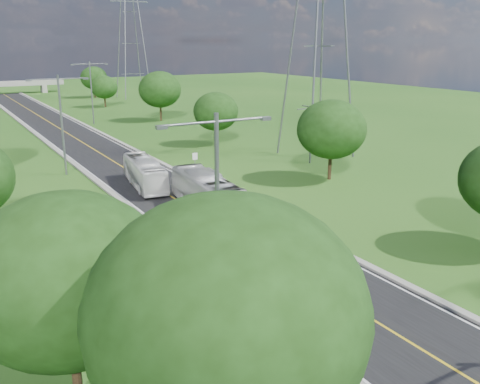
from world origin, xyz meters
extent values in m
plane|color=#235016|center=(0.00, 60.00, 0.00)|extent=(260.00, 260.00, 0.00)
cube|color=black|center=(0.00, 66.00, 0.03)|extent=(8.00, 150.00, 0.06)
cube|color=gray|center=(-4.25, 66.00, 0.11)|extent=(0.50, 150.00, 0.22)
cube|color=gray|center=(4.25, 66.00, 0.11)|extent=(0.50, 150.00, 0.22)
cylinder|color=slate|center=(5.20, 38.00, 1.20)|extent=(0.08, 0.08, 2.40)
cube|color=white|center=(5.20, 37.97, 2.00)|extent=(0.55, 0.04, 0.70)
cube|color=gray|center=(10.00, 140.00, 1.00)|extent=(1.20, 3.00, 2.00)
cube|color=gray|center=(0.00, 140.00, 2.60)|extent=(30.00, 3.00, 1.20)
cylinder|color=slate|center=(-6.00, 12.00, 5.00)|extent=(0.22, 0.22, 10.00)
cylinder|color=slate|center=(-7.40, 12.00, 9.60)|extent=(2.80, 0.12, 0.12)
cylinder|color=slate|center=(-4.60, 12.00, 9.60)|extent=(2.80, 0.12, 0.12)
cube|color=slate|center=(-8.70, 12.00, 9.55)|extent=(0.50, 0.25, 0.18)
cube|color=slate|center=(-3.30, 12.00, 9.55)|extent=(0.50, 0.25, 0.18)
cylinder|color=slate|center=(-6.00, 45.00, 5.00)|extent=(0.22, 0.22, 10.00)
cylinder|color=slate|center=(-7.40, 45.00, 9.60)|extent=(2.80, 0.12, 0.12)
cylinder|color=slate|center=(-4.60, 45.00, 9.60)|extent=(2.80, 0.12, 0.12)
cube|color=slate|center=(-8.70, 45.00, 9.55)|extent=(0.50, 0.25, 0.18)
cube|color=slate|center=(-3.30, 45.00, 9.55)|extent=(0.50, 0.25, 0.18)
cylinder|color=slate|center=(6.00, 78.00, 5.00)|extent=(0.22, 0.22, 10.00)
cylinder|color=slate|center=(4.60, 78.00, 9.60)|extent=(2.80, 0.12, 0.12)
cylinder|color=slate|center=(7.40, 78.00, 9.60)|extent=(2.80, 0.12, 0.12)
cube|color=slate|center=(3.30, 78.00, 9.55)|extent=(0.50, 0.25, 0.18)
cube|color=slate|center=(8.70, 78.00, 9.55)|extent=(0.50, 0.25, 0.18)
cube|color=slate|center=(26.00, 115.00, 21.84)|extent=(9.00, 0.25, 0.25)
cylinder|color=black|center=(-14.00, 8.00, 1.53)|extent=(0.36, 0.36, 3.06)
ellipsoid|color=#18360E|center=(-14.00, 8.00, 5.27)|extent=(7.14, 7.14, 6.07)
ellipsoid|color=#18360E|center=(-11.00, 2.00, 5.89)|extent=(7.98, 7.98, 6.78)
cylinder|color=black|center=(16.00, 30.00, 1.44)|extent=(0.36, 0.36, 2.88)
ellipsoid|color=#18360E|center=(16.00, 30.00, 4.96)|extent=(6.72, 6.72, 5.71)
cylinder|color=black|center=(15.00, 52.00, 1.26)|extent=(0.36, 0.36, 2.52)
ellipsoid|color=#18360E|center=(15.00, 52.00, 4.34)|extent=(5.88, 5.88, 5.00)
cylinder|color=black|center=(17.00, 76.00, 1.53)|extent=(0.36, 0.36, 3.06)
ellipsoid|color=#18360E|center=(17.00, 76.00, 5.27)|extent=(7.14, 7.14, 6.07)
cylinder|color=black|center=(14.50, 100.00, 1.17)|extent=(0.36, 0.36, 2.34)
ellipsoid|color=#18360E|center=(14.50, 100.00, 4.03)|extent=(5.46, 5.46, 4.64)
cylinder|color=black|center=(18.00, 120.00, 1.35)|extent=(0.36, 0.36, 2.70)
ellipsoid|color=#18360E|center=(18.00, 120.00, 4.65)|extent=(6.30, 6.30, 5.36)
imported|color=silver|center=(0.80, 26.48, 1.58)|extent=(3.65, 11.15, 3.05)
imported|color=white|center=(-0.80, 36.25, 1.38)|extent=(3.55, 9.71, 2.64)
camera|label=1|loc=(-17.40, -9.67, 13.17)|focal=40.00mm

